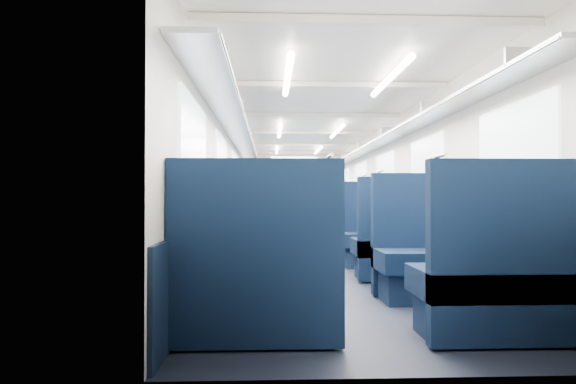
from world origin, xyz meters
The scene contains 41 objects.
floor centered at (0.00, 0.00, 0.00)m, with size 2.80×18.00×0.01m, color black.
ceiling centered at (0.00, 0.00, 2.35)m, with size 2.80×18.00×0.01m, color white.
wall_left centered at (-1.40, 0.00, 1.18)m, with size 0.02×18.00×2.35m, color silver.
dado_left centered at (-1.39, 0.00, 0.35)m, with size 0.03×17.90×0.70m, color black.
wall_right centered at (1.40, 0.00, 1.18)m, with size 0.02×18.00×2.35m, color silver.
dado_right centered at (1.39, 0.00, 0.35)m, with size 0.03×17.90×0.70m, color black.
wall_far centered at (0.00, 9.00, 1.18)m, with size 2.80×0.02×2.35m, color silver.
luggage_rack_left centered at (-1.21, 0.00, 1.97)m, with size 0.36×17.40×0.18m.
luggage_rack_right centered at (1.21, 0.00, 1.97)m, with size 0.36×17.40×0.18m.
windows centered at (0.00, -0.46, 1.42)m, with size 2.78×15.60×0.75m.
ceiling_fittings centered at (0.00, -0.26, 2.29)m, with size 2.70×16.06×0.11m.
end_door centered at (0.00, 8.94, 1.00)m, with size 0.75×0.06×2.00m, color black.
bulkhead centered at (0.00, 3.00, 1.23)m, with size 2.80×0.10×2.35m.
seat_0 centered at (-0.83, -8.35, 0.38)m, with size 1.12×0.62×1.25m.
seat_1 centered at (0.83, -8.38, 0.38)m, with size 1.12×0.62×1.25m.
seat_2 centered at (-0.83, -7.16, 0.38)m, with size 1.12×0.62×1.25m.
seat_3 centered at (0.83, -7.04, 0.38)m, with size 1.12×0.62×1.25m.
seat_4 centered at (-0.83, -5.91, 0.38)m, with size 1.12×0.62×1.25m.
seat_5 centered at (0.83, -5.99, 0.38)m, with size 1.12×0.62×1.25m.
seat_6 centered at (-0.83, -4.74, 0.38)m, with size 1.12×0.62×1.25m.
seat_7 centered at (0.83, -4.77, 0.38)m, with size 1.12×0.62×1.25m.
seat_8 centered at (-0.83, -3.79, 0.38)m, with size 1.12×0.62×1.25m.
seat_9 centered at (0.83, -3.57, 0.38)m, with size 1.12×0.62×1.25m.
seat_10 centered at (-0.83, -2.57, 0.38)m, with size 1.12×0.62×1.25m.
seat_11 centered at (0.83, -2.61, 0.38)m, with size 1.12×0.62×1.25m.
seat_12 centered at (-0.83, -1.41, 0.38)m, with size 1.12×0.62×1.25m.
seat_13 centered at (0.83, -1.38, 0.38)m, with size 1.12×0.62×1.25m.
seat_14 centered at (-0.83, -0.16, 0.38)m, with size 1.12×0.62×1.25m.
seat_15 centered at (0.83, -0.18, 0.38)m, with size 1.12×0.62×1.25m.
seat_16 centered at (-0.83, 0.91, 0.38)m, with size 1.12×0.62×1.25m.
seat_17 centered at (0.83, 1.01, 0.38)m, with size 1.12×0.62×1.25m.
seat_18 centered at (-0.83, 2.13, 0.38)m, with size 1.12×0.62×1.25m.
seat_19 centered at (0.83, 2.17, 0.38)m, with size 1.12×0.62×1.25m.
seat_20 centered at (-0.83, 4.14, 0.38)m, with size 1.12×0.62×1.25m.
seat_21 centered at (0.83, 4.06, 0.38)m, with size 1.12×0.62×1.25m.
seat_22 centered at (-0.83, 5.22, 0.38)m, with size 1.12×0.62×1.25m.
seat_23 centered at (0.83, 5.32, 0.38)m, with size 1.12×0.62×1.25m.
seat_24 centered at (-0.83, 6.50, 0.38)m, with size 1.12×0.62×1.25m.
seat_25 centered at (0.83, 6.50, 0.38)m, with size 1.12×0.62×1.25m.
seat_26 centered at (-0.83, 7.69, 0.38)m, with size 1.12×0.62×1.25m.
seat_27 centered at (0.83, 7.51, 0.38)m, with size 1.12×0.62×1.25m.
Camera 1 is at (-0.74, -11.52, 0.96)m, focal length 29.51 mm.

